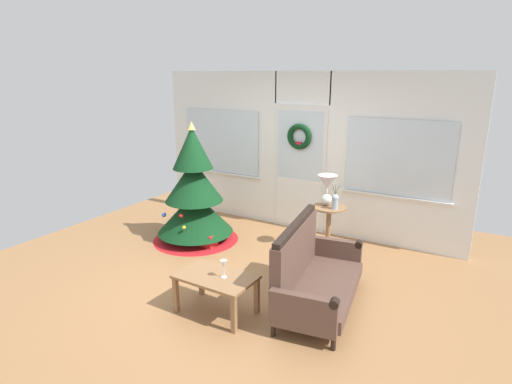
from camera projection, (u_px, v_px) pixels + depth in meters
ground_plane at (231, 276)px, 5.39m from camera, size 6.76×6.76×0.00m
back_wall_with_door at (301, 152)px, 6.77m from camera, size 5.20×0.19×2.55m
christmas_tree at (194, 198)px, 6.42m from camera, size 1.33×1.33×1.84m
settee_sofa at (311, 274)px, 4.65m from camera, size 0.92×1.64×0.96m
side_table at (329, 220)px, 5.97m from camera, size 0.50×0.48×0.70m
table_lamp at (327, 186)px, 5.90m from camera, size 0.28×0.28×0.44m
flower_vase at (335, 201)px, 5.79m from camera, size 0.11×0.10×0.35m
coffee_table at (216, 281)px, 4.49m from camera, size 0.85×0.54×0.44m
wine_glass at (224, 265)px, 4.40m from camera, size 0.08×0.08×0.20m
gift_box at (209, 241)px, 6.26m from camera, size 0.21×0.19×0.21m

